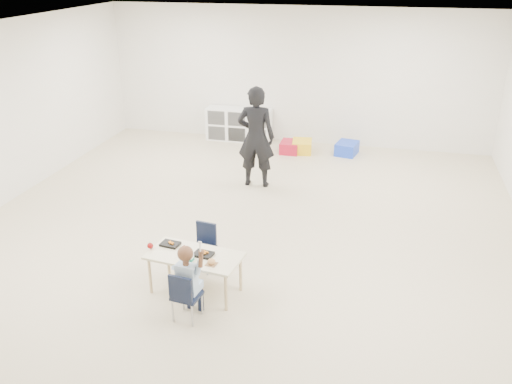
% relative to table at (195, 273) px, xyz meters
% --- Properties ---
extents(room, '(9.00, 9.02, 2.80)m').
position_rel_table_xyz_m(room, '(0.16, 1.45, 1.14)').
color(room, beige).
rests_on(room, ground).
extents(table, '(1.16, 0.68, 0.50)m').
position_rel_table_xyz_m(table, '(0.00, 0.00, 0.00)').
color(table, beige).
rests_on(table, ground).
extents(chair_near, '(0.32, 0.31, 0.60)m').
position_rel_table_xyz_m(chair_near, '(0.09, -0.51, 0.05)').
color(chair_near, black).
rests_on(chair_near, ground).
extents(chair_far, '(0.32, 0.31, 0.60)m').
position_rel_table_xyz_m(chair_far, '(-0.09, 0.51, 0.05)').
color(chair_far, black).
rests_on(chair_far, ground).
extents(child, '(0.45, 0.45, 0.95)m').
position_rel_table_xyz_m(child, '(0.09, -0.51, 0.22)').
color(child, '#ADC5EB').
rests_on(child, chair_near).
extents(lunch_tray_near, '(0.24, 0.19, 0.03)m').
position_rel_table_xyz_m(lunch_tray_near, '(0.11, 0.01, 0.26)').
color(lunch_tray_near, black).
rests_on(lunch_tray_near, table).
extents(lunch_tray_far, '(0.24, 0.19, 0.03)m').
position_rel_table_xyz_m(lunch_tray_far, '(-0.36, 0.15, 0.26)').
color(lunch_tray_far, black).
rests_on(lunch_tray_far, table).
extents(milk_carton, '(0.08, 0.08, 0.10)m').
position_rel_table_xyz_m(milk_carton, '(0.00, -0.15, 0.30)').
color(milk_carton, white).
rests_on(milk_carton, table).
extents(bread_roll, '(0.09, 0.09, 0.07)m').
position_rel_table_xyz_m(bread_roll, '(0.26, -0.15, 0.28)').
color(bread_roll, tan).
rests_on(bread_roll, table).
extents(apple_near, '(0.07, 0.07, 0.07)m').
position_rel_table_xyz_m(apple_near, '(-0.14, 0.05, 0.28)').
color(apple_near, maroon).
rests_on(apple_near, table).
extents(apple_far, '(0.07, 0.07, 0.07)m').
position_rel_table_xyz_m(apple_far, '(-0.56, 0.02, 0.28)').
color(apple_far, maroon).
rests_on(apple_far, table).
extents(cubby_shelf, '(1.40, 0.40, 0.70)m').
position_rel_table_xyz_m(cubby_shelf, '(-1.04, 5.73, 0.09)').
color(cubby_shelf, white).
rests_on(cubby_shelf, ground).
extents(adult, '(0.65, 0.45, 1.75)m').
position_rel_table_xyz_m(adult, '(-0.09, 3.37, 0.62)').
color(adult, black).
rests_on(adult, ground).
extents(bin_red, '(0.37, 0.47, 0.23)m').
position_rel_table_xyz_m(bin_red, '(0.18, 5.21, -0.14)').
color(bin_red, '#AF1129').
rests_on(bin_red, ground).
extents(bin_yellow, '(0.44, 0.54, 0.24)m').
position_rel_table_xyz_m(bin_yellow, '(0.41, 5.28, -0.13)').
color(bin_yellow, yellow).
rests_on(bin_yellow, ground).
extents(bin_blue, '(0.48, 0.57, 0.25)m').
position_rel_table_xyz_m(bin_blue, '(1.31, 5.36, -0.13)').
color(bin_blue, blue).
rests_on(bin_blue, ground).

